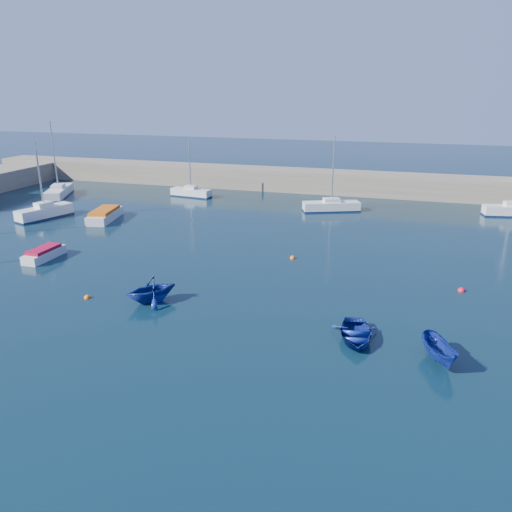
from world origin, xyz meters
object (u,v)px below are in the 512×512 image
(sailboat_4, at_px, (59,192))
(dinghy_left, at_px, (151,289))
(sailboat_5, at_px, (191,192))
(sailboat_6, at_px, (331,206))
(motorboat_2, at_px, (105,215))
(dinghy_center, at_px, (355,334))
(dinghy_right, at_px, (439,352))
(sailboat_7, at_px, (511,210))
(sailboat_3, at_px, (44,212))
(motorboat_1, at_px, (44,254))

(sailboat_4, relative_size, dinghy_left, 2.78)
(sailboat_5, relative_size, dinghy_left, 2.09)
(sailboat_4, height_order, dinghy_left, sailboat_4)
(sailboat_5, height_order, sailboat_6, sailboat_6)
(motorboat_2, xyz_separation_m, dinghy_center, (26.86, -18.31, -0.16))
(sailboat_6, relative_size, dinghy_left, 2.46)
(dinghy_right, bearing_deg, sailboat_7, 54.51)
(sailboat_3, distance_m, dinghy_left, 25.87)
(sailboat_5, relative_size, sailboat_6, 0.85)
(sailboat_6, distance_m, dinghy_right, 31.29)
(sailboat_6, bearing_deg, sailboat_4, 71.44)
(sailboat_6, bearing_deg, dinghy_left, 143.21)
(sailboat_7, bearing_deg, dinghy_right, 154.79)
(sailboat_3, bearing_deg, motorboat_2, 28.70)
(motorboat_1, distance_m, dinghy_left, 12.98)
(sailboat_4, bearing_deg, dinghy_left, -67.68)
(dinghy_center, bearing_deg, motorboat_2, 136.32)
(sailboat_3, height_order, dinghy_left, sailboat_3)
(motorboat_1, bearing_deg, sailboat_7, 34.71)
(dinghy_right, bearing_deg, sailboat_6, 87.08)
(sailboat_4, height_order, motorboat_2, sailboat_4)
(sailboat_4, xyz_separation_m, dinghy_right, (42.68, -27.68, -0.02))
(sailboat_3, distance_m, motorboat_2, 6.38)
(dinghy_left, relative_size, dinghy_right, 1.08)
(sailboat_4, distance_m, dinghy_right, 50.87)
(sailboat_7, bearing_deg, sailboat_3, 97.08)
(sailboat_4, distance_m, motorboat_2, 14.32)
(dinghy_left, bearing_deg, dinghy_right, 32.51)
(sailboat_3, relative_size, sailboat_7, 1.04)
(sailboat_5, xyz_separation_m, sailboat_7, (35.76, 0.68, 0.05))
(motorboat_1, xyz_separation_m, motorboat_2, (-2.23, 11.89, 0.10))
(sailboat_3, distance_m, sailboat_6, 29.86)
(dinghy_right, bearing_deg, dinghy_center, 144.00)
(dinghy_center, bearing_deg, sailboat_6, 91.59)
(sailboat_4, height_order, sailboat_7, sailboat_4)
(sailboat_4, bearing_deg, sailboat_3, -83.42)
(sailboat_4, relative_size, motorboat_2, 1.57)
(motorboat_2, distance_m, dinghy_center, 32.51)
(sailboat_5, xyz_separation_m, sailboat_6, (17.53, -2.54, 0.01))
(sailboat_4, bearing_deg, sailboat_7, -17.53)
(sailboat_3, distance_m, motorboat_1, 13.73)
(dinghy_right, bearing_deg, motorboat_2, 126.97)
(sailboat_3, bearing_deg, sailboat_4, 138.62)
(motorboat_2, xyz_separation_m, dinghy_left, (14.17, -16.95, 0.33))
(sailboat_5, bearing_deg, dinghy_right, -132.76)
(sailboat_3, height_order, dinghy_center, sailboat_3)
(sailboat_3, bearing_deg, sailboat_5, 72.91)
(sailboat_6, bearing_deg, motorboat_1, 117.22)
(sailboat_3, relative_size, sailboat_6, 0.97)
(dinghy_center, height_order, dinghy_left, dinghy_left)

